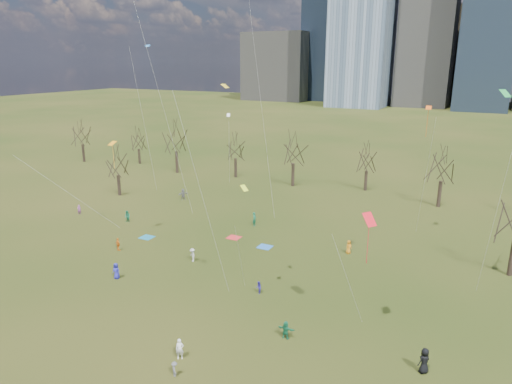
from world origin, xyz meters
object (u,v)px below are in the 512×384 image
at_px(blanket_teal, 147,237).
at_px(person_1, 180,349).
at_px(blanket_navy, 265,247).
at_px(person_4, 118,244).
at_px(blanket_crimson, 234,238).
at_px(person_0, 116,271).

distance_m(blanket_teal, person_1, 25.21).
height_order(blanket_teal, blanket_navy, same).
bearing_deg(blanket_navy, person_4, -149.69).
relative_size(blanket_teal, blanket_crimson, 1.00).
relative_size(blanket_teal, person_1, 1.00).
xyz_separation_m(blanket_crimson, person_0, (-5.10, -14.90, 0.81)).
relative_size(person_1, person_4, 1.05).
xyz_separation_m(blanket_teal, person_0, (4.59, -10.08, 0.81)).
height_order(blanket_navy, person_4, person_4).
height_order(blanket_navy, blanket_crimson, same).
relative_size(blanket_teal, person_0, 0.97).
distance_m(blanket_teal, blanket_navy, 14.89).
xyz_separation_m(person_0, person_4, (-4.84, 5.43, -0.06)).
xyz_separation_m(blanket_navy, person_4, (-14.63, -8.55, 0.75)).
height_order(blanket_teal, person_0, person_0).
relative_size(person_0, person_1, 1.04).
bearing_deg(blanket_crimson, person_1, -69.92).
relative_size(blanket_crimson, person_0, 0.97).
relative_size(blanket_navy, blanket_crimson, 1.00).
xyz_separation_m(blanket_navy, person_0, (-9.79, -13.98, 0.81)).
distance_m(blanket_teal, person_0, 11.11).
bearing_deg(blanket_crimson, blanket_navy, -11.07).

